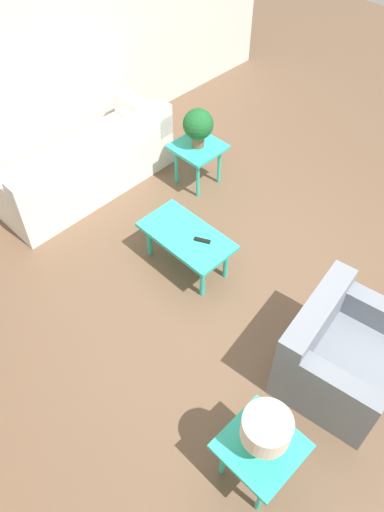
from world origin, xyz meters
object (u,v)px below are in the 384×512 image
Objects in this scene: sofa at (85,167)px; table_lamp at (266,429)px; side_table_lamp at (260,450)px; coffee_table at (187,239)px; side_table_plant at (198,152)px; armchair at (338,354)px; potted_plant at (198,125)px.

table_lamp reaches higher than sofa.
table_lamp is (0.00, -0.00, 0.36)m from side_table_lamp.
coffee_table is 1.78× the size of side_table_lamp.
side_table_lamp is (-3.55, 1.12, 0.14)m from sofa.
sofa is 1.31m from side_table_plant.
side_table_plant is 3.43m from side_table_lamp.
sofa is 1.93× the size of armchair.
coffee_table is at bearing 81.38° from armchair.
table_lamp is at bearing 142.03° from side_table_plant.
side_table_plant is (2.63, -1.00, 0.13)m from armchair.
armchair is 2.07× the size of side_table_lamp.
sofa is 1.40m from potted_plant.
armchair reaches higher than side_table_plant.
armchair is 1.12m from side_table_lamp.
sofa is at bearing -17.47° from side_table_lamp.
sofa is at bearing 49.36° from potted_plant.
armchair reaches higher than coffee_table.
side_table_plant is 1.34× the size of table_lamp.
coffee_table is at bearing -30.58° from side_table_lamp.
armchair is 1.21m from table_lamp.
armchair is at bearing 159.14° from potted_plant.
sofa is 1.70m from coffee_table.
side_table_lamp is (-1.86, 1.10, 0.06)m from coffee_table.
side_table_plant is 0.35m from potted_plant.
side_table_lamp is 1.34× the size of table_lamp.
potted_plant is (0.00, 0.00, 0.35)m from side_table_plant.
armchair is (-3.48, 0.01, 0.01)m from sofa.
coffee_table is 2.39× the size of table_lamp.
potted_plant is (2.63, -1.00, 0.48)m from armchair.
potted_plant is 3.43m from table_lamp.
potted_plant reaches higher than coffee_table.
armchair reaches higher than sofa.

